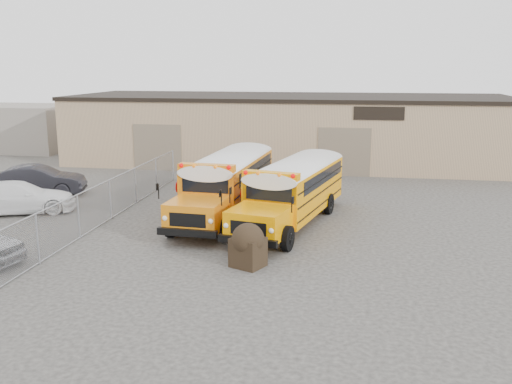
% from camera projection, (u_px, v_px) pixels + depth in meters
% --- Properties ---
extents(ground, '(120.00, 120.00, 0.00)m').
position_uv_depth(ground, '(228.00, 246.00, 21.60)').
color(ground, '#32302E').
rests_on(ground, ground).
extents(warehouse, '(30.20, 10.20, 4.67)m').
position_uv_depth(warehouse, '(289.00, 128.00, 40.32)').
color(warehouse, tan).
rests_on(warehouse, ground).
extents(chainlink_fence, '(0.07, 18.07, 1.81)m').
position_uv_depth(chainlink_fence, '(110.00, 199.00, 25.29)').
color(chainlink_fence, '#94969C').
rests_on(chainlink_fence, ground).
extents(distant_building_left, '(8.00, 6.00, 3.60)m').
position_uv_depth(distant_building_left, '(21.00, 128.00, 46.02)').
color(distant_building_left, gray).
rests_on(distant_building_left, ground).
extents(school_bus_left, '(3.27, 9.85, 2.84)m').
position_uv_depth(school_bus_left, '(257.00, 159.00, 31.59)').
color(school_bus_left, orange).
rests_on(school_bus_left, ground).
extents(school_bus_right, '(4.22, 9.63, 2.74)m').
position_uv_depth(school_bus_right, '(328.00, 166.00, 29.78)').
color(school_bus_right, '#FD9800').
rests_on(school_bus_right, ground).
extents(tarp_bundle, '(1.31, 1.26, 1.53)m').
position_uv_depth(tarp_bundle, '(248.00, 245.00, 19.28)').
color(tarp_bundle, black).
rests_on(tarp_bundle, ground).
extents(car_white, '(5.46, 3.92, 1.47)m').
position_uv_depth(car_white, '(18.00, 197.00, 26.39)').
color(car_white, white).
rests_on(car_white, ground).
extents(car_dark, '(5.10, 2.98, 1.59)m').
position_uv_depth(car_dark, '(38.00, 180.00, 29.98)').
color(car_dark, black).
rests_on(car_dark, ground).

